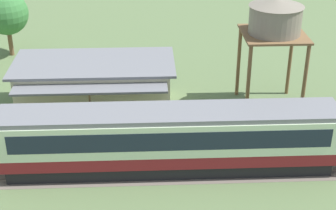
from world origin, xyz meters
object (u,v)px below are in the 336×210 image
(station_building, at_px, (95,85))
(yard_tree_0, at_px, (6,13))
(water_tower, at_px, (275,20))
(passenger_train, at_px, (174,137))

(station_building, xyz_separation_m, yard_tree_0, (-9.16, 11.70, 2.25))
(water_tower, bearing_deg, yard_tree_0, 152.17)
(water_tower, distance_m, yard_tree_0, 25.75)
(station_building, distance_m, yard_tree_0, 15.03)
(station_building, height_order, yard_tree_0, yard_tree_0)
(yard_tree_0, bearing_deg, passenger_train, -54.25)
(passenger_train, height_order, yard_tree_0, yard_tree_0)
(passenger_train, xyz_separation_m, yard_tree_0, (-14.76, 20.50, 1.89))
(passenger_train, xyz_separation_m, water_tower, (7.88, 8.55, 4.70))
(station_building, height_order, water_tower, water_tower)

